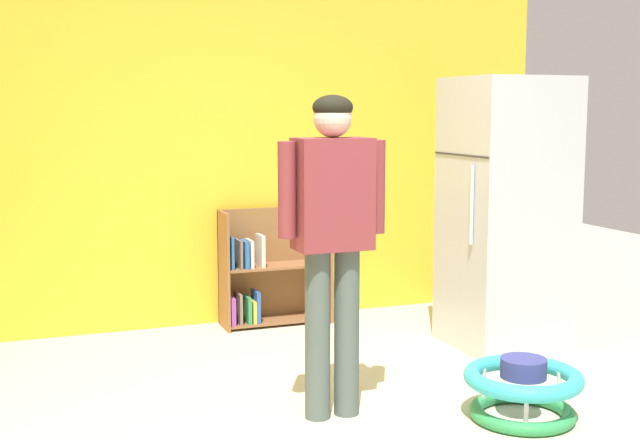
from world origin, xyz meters
The scene contains 6 objects.
ground_plane centered at (0.00, 0.00, 0.00)m, with size 12.00×12.00×0.00m, color beige.
back_wall centered at (0.00, 2.33, 1.35)m, with size 5.20×0.06×2.70m, color gold.
refrigerator centered at (1.63, 1.06, 0.89)m, with size 0.73×0.68×1.78m.
bookshelf centered at (0.32, 2.15, 0.37)m, with size 0.80×0.28×0.85m.
standing_person centered at (0.07, 0.24, 0.99)m, with size 0.57×0.22×1.64m.
baby_walker centered at (0.96, -0.16, 0.16)m, with size 0.60×0.60×0.32m.
Camera 1 is at (-1.47, -3.62, 1.58)m, focal length 46.93 mm.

